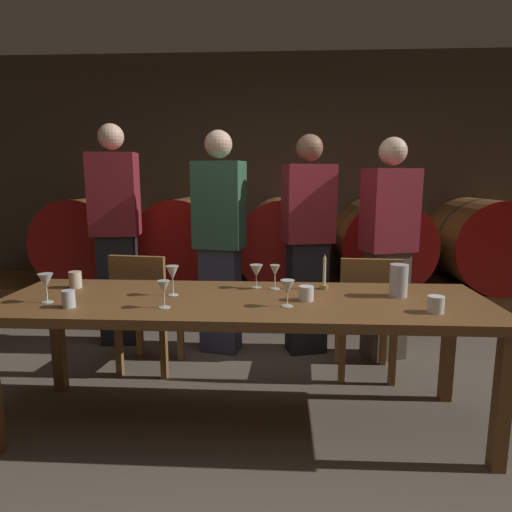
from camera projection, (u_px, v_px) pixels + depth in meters
ground_plane at (278, 450)px, 2.34m from camera, size 9.22×9.22×0.00m
back_wall at (281, 184)px, 4.86m from camera, size 7.09×0.24×2.67m
barrel_shelf at (280, 300)px, 4.52m from camera, size 6.38×0.90×0.37m
wine_barrel_far_left at (93, 239)px, 4.52m from camera, size 0.85×0.95×0.85m
wine_barrel_left at (186, 240)px, 4.46m from camera, size 0.85×0.95×0.85m
wine_barrel_center at (282, 241)px, 4.41m from camera, size 0.85×0.95×0.85m
wine_barrel_right at (379, 242)px, 4.36m from camera, size 0.85×0.95×0.85m
wine_barrel_far_right at (481, 243)px, 4.31m from camera, size 0.85×0.95×0.85m
dining_table at (243, 310)px, 2.47m from camera, size 2.68×0.82×0.75m
chair_left at (145, 307)px, 3.20m from camera, size 0.45×0.45×0.88m
chair_right at (367, 311)px, 3.10m from camera, size 0.42×0.42×0.88m
guest_far_left at (116, 234)px, 3.70m from camera, size 0.40×0.28×1.83m
guest_center_left at (220, 241)px, 3.53m from camera, size 0.42×0.31×1.77m
guest_center_right at (307, 244)px, 3.52m from camera, size 0.43×0.33×1.73m
guest_far_right at (388, 248)px, 3.40m from camera, size 0.44×0.35×1.70m
candle_center at (324, 279)px, 2.66m from camera, size 0.05×0.05×0.21m
pitcher at (398, 280)px, 2.49m from camera, size 0.10×0.10×0.18m
wine_glass_far_left at (45, 281)px, 2.36m from camera, size 0.08×0.08×0.16m
wine_glass_left at (172, 274)px, 2.50m from camera, size 0.07×0.07×0.17m
wine_glass_center_left at (163, 288)px, 2.27m from camera, size 0.06×0.06×0.14m
wine_glass_center_right at (256, 271)px, 2.68m from camera, size 0.08×0.08×0.14m
wine_glass_right at (275, 272)px, 2.65m from camera, size 0.06×0.06×0.15m
wine_glass_far_right at (287, 288)px, 2.29m from camera, size 0.07×0.07×0.14m
cup_far_left at (75, 280)px, 2.69m from camera, size 0.07×0.07×0.10m
cup_center_left at (68, 299)px, 2.29m from camera, size 0.07×0.07×0.09m
cup_center_right at (306, 293)px, 2.41m from camera, size 0.08×0.08×0.08m
cup_far_right at (435, 304)px, 2.20m from camera, size 0.08×0.08×0.08m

